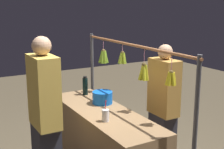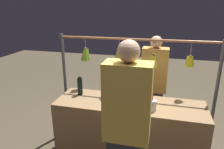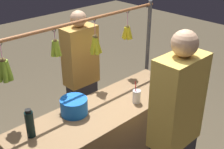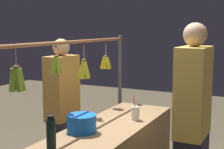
% 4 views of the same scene
% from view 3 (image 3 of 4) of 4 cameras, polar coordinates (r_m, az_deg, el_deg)
% --- Properties ---
extents(market_counter, '(1.88, 0.58, 0.84)m').
position_cam_3_polar(market_counter, '(3.05, -1.47, -13.14)').
color(market_counter, olive).
rests_on(market_counter, ground).
extents(display_rack, '(2.21, 0.14, 1.62)m').
position_cam_3_polar(display_rack, '(2.90, -7.11, 1.54)').
color(display_rack, '#4C4C51').
rests_on(display_rack, ground).
extents(water_bottle, '(0.07, 0.07, 0.25)m').
position_cam_3_polar(water_bottle, '(2.47, -15.55, -9.13)').
color(water_bottle, black).
rests_on(water_bottle, market_counter).
extents(blue_bucket, '(0.25, 0.25, 0.15)m').
position_cam_3_polar(blue_bucket, '(2.70, -7.33, -6.10)').
color(blue_bucket, blue).
rests_on(blue_bucket, market_counter).
extents(drink_cup, '(0.08, 0.08, 0.23)m').
position_cam_3_polar(drink_cup, '(2.86, 4.76, -4.23)').
color(drink_cup, silver).
rests_on(drink_cup, market_counter).
extents(vendor_person, '(0.38, 0.21, 1.60)m').
position_cam_3_polar(vendor_person, '(3.41, -5.89, -1.09)').
color(vendor_person, '#2D2D38').
rests_on(vendor_person, ground).
extents(customer_person, '(0.42, 0.23, 1.75)m').
position_cam_3_polar(customer_person, '(2.45, 11.84, -11.70)').
color(customer_person, '#2D2D38').
rests_on(customer_person, ground).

